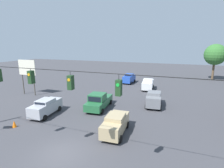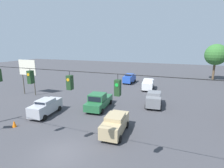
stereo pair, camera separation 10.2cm
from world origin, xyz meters
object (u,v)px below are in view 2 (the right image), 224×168
traffic_cone_fourth (60,102)px  traffic_cone_second (31,115)px  pickup_truck_green_withflow_mid (99,101)px  sedan_tan_crossing_near (115,124)px  sedan_silver_parked_shoulder (46,107)px  sedan_blue_withflow_deep (129,78)px  sedan_grey_oncoming_far (154,99)px  tree_horizon_right (216,55)px  sedan_white_oncoming_deep (148,84)px  roadside_billboard (27,70)px  traffic_cone_third (48,108)px  overhead_signal_span (51,98)px  traffic_cone_nearest (14,124)px

traffic_cone_fourth → traffic_cone_second: bearing=88.7°
pickup_truck_green_withflow_mid → traffic_cone_fourth: 5.83m
sedan_tan_crossing_near → sedan_silver_parked_shoulder: (9.24, -1.27, 0.03)m
sedan_blue_withflow_deep → sedan_grey_oncoming_far: size_ratio=0.98×
traffic_cone_fourth → tree_horizon_right: 36.05m
sedan_silver_parked_shoulder → sedan_white_oncoming_deep: 18.79m
sedan_tan_crossing_near → roadside_billboard: roadside_billboard is taller
traffic_cone_third → roadside_billboard: roadside_billboard is taller
overhead_signal_span → roadside_billboard: (15.04, -12.33, -0.53)m
overhead_signal_span → sedan_silver_parked_shoulder: bearing=-44.9°
sedan_white_oncoming_deep → traffic_cone_fourth: size_ratio=6.31×
sedan_silver_parked_shoulder → sedan_tan_crossing_near: bearing=172.2°
sedan_silver_parked_shoulder → pickup_truck_green_withflow_mid: bearing=-139.9°
sedan_silver_parked_shoulder → traffic_cone_fourth: (0.79, -3.62, -0.63)m
traffic_cone_third → sedan_silver_parked_shoulder: bearing=124.7°
sedan_silver_parked_shoulder → traffic_cone_nearest: size_ratio=6.56×
roadside_billboard → traffic_cone_third: bearing=148.5°
sedan_silver_parked_shoulder → traffic_cone_fourth: size_ratio=6.56×
roadside_billboard → traffic_cone_second: bearing=136.4°
overhead_signal_span → traffic_cone_fourth: bearing=-54.2°
sedan_silver_parked_shoulder → traffic_cone_third: bearing=-55.3°
sedan_blue_withflow_deep → pickup_truck_green_withflow_mid: (-0.36, 16.26, -0.06)m
sedan_white_oncoming_deep → roadside_billboard: bearing=30.0°
traffic_cone_nearest → sedan_grey_oncoming_far: bearing=-137.5°
pickup_truck_green_withflow_mid → sedan_grey_oncoming_far: bearing=-152.8°
pickup_truck_green_withflow_mid → traffic_cone_third: pickup_truck_green_withflow_mid is taller
sedan_tan_crossing_near → sedan_silver_parked_shoulder: sedan_silver_parked_shoulder is taller
overhead_signal_span → traffic_cone_second: 9.86m
traffic_cone_third → overhead_signal_span: bearing=133.7°
sedan_tan_crossing_near → traffic_cone_second: size_ratio=6.26×
overhead_signal_span → traffic_cone_nearest: size_ratio=32.49×
sedan_blue_withflow_deep → sedan_tan_crossing_near: sedan_blue_withflow_deep is taller
sedan_tan_crossing_near → traffic_cone_fourth: sedan_tan_crossing_near is taller
traffic_cone_fourth → tree_horizon_right: size_ratio=0.09×
sedan_silver_parked_shoulder → tree_horizon_right: (-22.12, -30.89, 4.90)m
overhead_signal_span → traffic_cone_nearest: bearing=-20.2°
sedan_silver_parked_shoulder → sedan_grey_oncoming_far: bearing=-146.8°
traffic_cone_third → sedan_grey_oncoming_far: bearing=-152.4°
sedan_grey_oncoming_far → sedan_white_oncoming_deep: size_ratio=0.95×
sedan_white_oncoming_deep → traffic_cone_nearest: size_ratio=6.31×
roadside_billboard → sedan_white_oncoming_deep: bearing=-150.0°
traffic_cone_nearest → tree_horizon_right: 41.89m
traffic_cone_nearest → roadside_billboard: size_ratio=0.12×
pickup_truck_green_withflow_mid → traffic_cone_third: bearing=28.0°
overhead_signal_span → traffic_cone_second: bearing=-34.2°
sedan_silver_parked_shoulder → sedan_white_oncoming_deep: (-9.35, -16.29, 0.03)m
sedan_tan_crossing_near → sedan_white_oncoming_deep: bearing=-90.3°
traffic_cone_nearest → traffic_cone_second: (0.12, -2.33, 0.00)m
pickup_truck_green_withflow_mid → traffic_cone_third: (5.76, 3.07, -0.62)m
sedan_white_oncoming_deep → roadside_billboard: 20.97m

